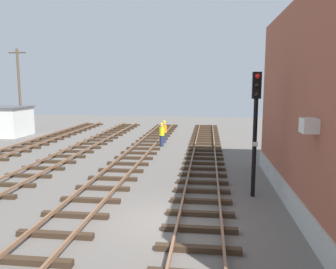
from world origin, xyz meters
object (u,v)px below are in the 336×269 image
utility_pole_far (19,89)px  signal_mast (255,120)px  control_hut (10,121)px  track_worker_foreground (162,135)px  track_worker_distant (164,132)px

utility_pole_far → signal_mast: bearing=-40.8°
control_hut → track_worker_foreground: control_hut is taller
track_worker_foreground → track_worker_distant: (-0.01, 1.61, 0.00)m
track_worker_foreground → track_worker_distant: bearing=90.4°
utility_pole_far → track_worker_foreground: bearing=-24.0°
signal_mast → utility_pole_far: utility_pole_far is taller
control_hut → track_worker_distant: size_ratio=2.03×
utility_pole_far → track_worker_distant: utility_pole_far is taller
track_worker_foreground → track_worker_distant: 1.61m
control_hut → track_worker_foreground: 15.37m
track_worker_foreground → track_worker_distant: size_ratio=1.00×
control_hut → signal_mast: bearing=-36.5°
control_hut → utility_pole_far: utility_pole_far is taller
signal_mast → track_worker_distant: 14.28m
track_worker_distant → control_hut: bearing=171.7°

